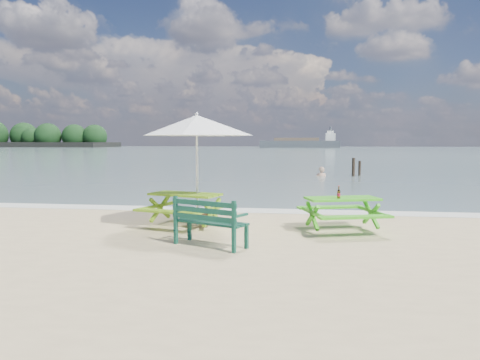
# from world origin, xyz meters

# --- Properties ---
(sea) EXTENTS (300.00, 300.00, 0.00)m
(sea) POSITION_xyz_m (0.00, 85.00, 0.00)
(sea) COLOR slate
(sea) RESTS_ON ground
(foam_strip) EXTENTS (22.00, 0.90, 0.01)m
(foam_strip) POSITION_xyz_m (0.00, 4.60, 0.01)
(foam_strip) COLOR silver
(foam_strip) RESTS_ON ground
(picnic_table_left) EXTENTS (2.05, 2.17, 0.76)m
(picnic_table_left) POSITION_xyz_m (-1.43, 2.00, 0.37)
(picnic_table_left) COLOR #6B9C17
(picnic_table_left) RESTS_ON ground
(picnic_table_right) EXTENTS (2.00, 2.11, 0.74)m
(picnic_table_right) POSITION_xyz_m (2.10, 1.93, 0.35)
(picnic_table_right) COLOR green
(picnic_table_right) RESTS_ON ground
(park_bench) EXTENTS (1.50, 1.03, 0.88)m
(park_bench) POSITION_xyz_m (-0.43, 0.07, 0.27)
(park_bench) COLOR #0E3C2E
(park_bench) RESTS_ON ground
(side_table) EXTENTS (0.61, 0.61, 0.33)m
(side_table) POSITION_xyz_m (-1.16, 2.08, 0.17)
(side_table) COLOR brown
(side_table) RESTS_ON ground
(patio_umbrella) EXTENTS (3.04, 3.04, 2.55)m
(patio_umbrella) POSITION_xyz_m (-1.16, 2.08, 2.31)
(patio_umbrella) COLOR silver
(patio_umbrella) RESTS_ON ground
(beer_bottle) EXTENTS (0.07, 0.07, 0.27)m
(beer_bottle) POSITION_xyz_m (2.01, 1.73, 0.83)
(beer_bottle) COLOR brown
(beer_bottle) RESTS_ON picnic_table_right
(swimmer) EXTENTS (0.69, 0.48, 1.79)m
(swimmer) POSITION_xyz_m (2.07, 18.19, -0.36)
(swimmer) COLOR tan
(swimmer) RESTS_ON ground
(mooring_pilings) EXTENTS (0.56, 0.76, 1.23)m
(mooring_pilings) POSITION_xyz_m (4.01, 18.60, 0.38)
(mooring_pilings) COLOR black
(mooring_pilings) RESTS_ON ground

